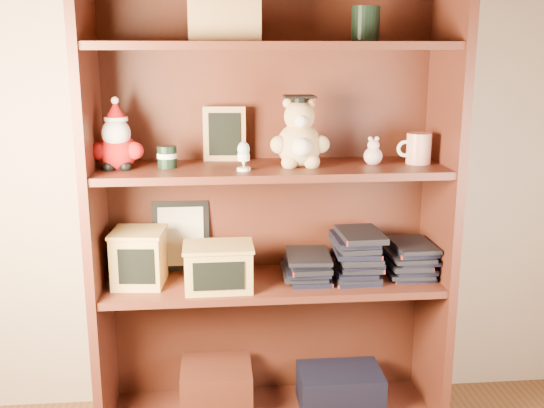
{
  "coord_description": "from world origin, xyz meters",
  "views": [
    {
      "loc": [
        -0.19,
        -0.76,
        1.33
      ],
      "look_at": [
        0.0,
        1.3,
        0.82
      ],
      "focal_mm": 42.0,
      "sensor_mm": 36.0,
      "label": 1
    }
  ],
  "objects_px": {
    "teacher_mug": "(418,148)",
    "treats_box": "(139,257)",
    "grad_teddy_bear": "(299,139)",
    "bookcase": "(270,212)"
  },
  "relations": [
    {
      "from": "grad_teddy_bear",
      "to": "treats_box",
      "type": "distance_m",
      "value": 0.67
    },
    {
      "from": "teacher_mug",
      "to": "treats_box",
      "type": "distance_m",
      "value": 1.01
    },
    {
      "from": "grad_teddy_bear",
      "to": "teacher_mug",
      "type": "height_order",
      "value": "grad_teddy_bear"
    },
    {
      "from": "grad_teddy_bear",
      "to": "treats_box",
      "type": "bearing_deg",
      "value": 179.32
    },
    {
      "from": "bookcase",
      "to": "grad_teddy_bear",
      "type": "bearing_deg",
      "value": -32.0
    },
    {
      "from": "teacher_mug",
      "to": "treats_box",
      "type": "height_order",
      "value": "teacher_mug"
    },
    {
      "from": "bookcase",
      "to": "treats_box",
      "type": "bearing_deg",
      "value": -173.45
    },
    {
      "from": "grad_teddy_bear",
      "to": "treats_box",
      "type": "height_order",
      "value": "grad_teddy_bear"
    },
    {
      "from": "bookcase",
      "to": "teacher_mug",
      "type": "height_order",
      "value": "bookcase"
    },
    {
      "from": "teacher_mug",
      "to": "grad_teddy_bear",
      "type": "bearing_deg",
      "value": -178.98
    }
  ]
}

